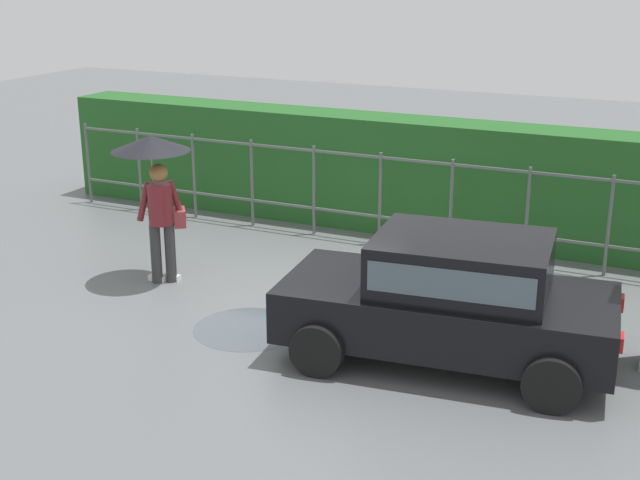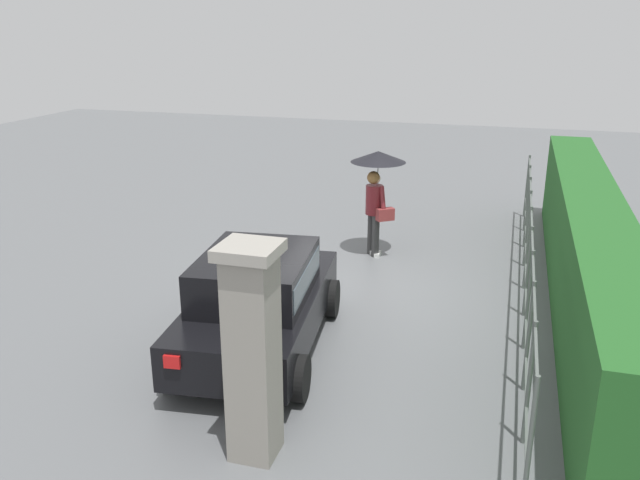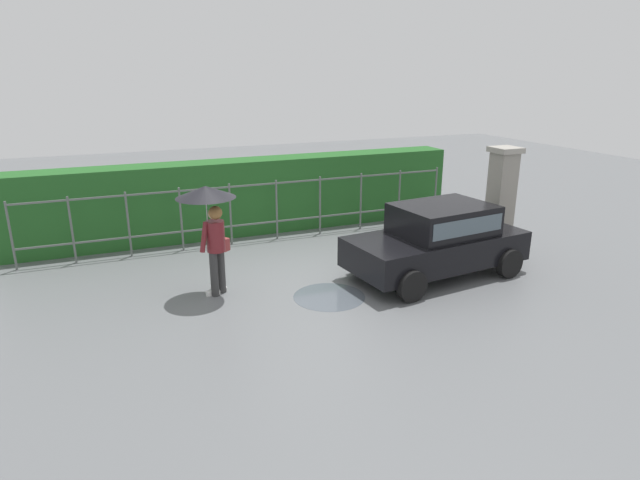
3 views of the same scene
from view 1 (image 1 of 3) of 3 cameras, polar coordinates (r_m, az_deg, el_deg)
name	(u,v)px [view 1 (image 1 of 3)]	position (r m, az deg, el deg)	size (l,w,h in m)	color
ground_plane	(289,303)	(11.53, -2.09, -4.19)	(40.00, 40.00, 0.00)	slate
car	(452,295)	(9.74, 8.74, -3.60)	(3.88, 2.19, 1.48)	black
pedestrian	(155,171)	(12.06, -10.87, 4.52)	(1.08, 1.08, 2.10)	#333333
fence_section	(346,190)	(13.92, 1.76, 3.32)	(10.56, 0.05, 1.50)	#59605B
hedge_row	(367,171)	(14.68, 3.14, 4.59)	(11.51, 0.90, 1.90)	#235B23
puddle_near	(248,329)	(10.78, -4.82, -5.87)	(1.36, 1.36, 0.00)	#4C545B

